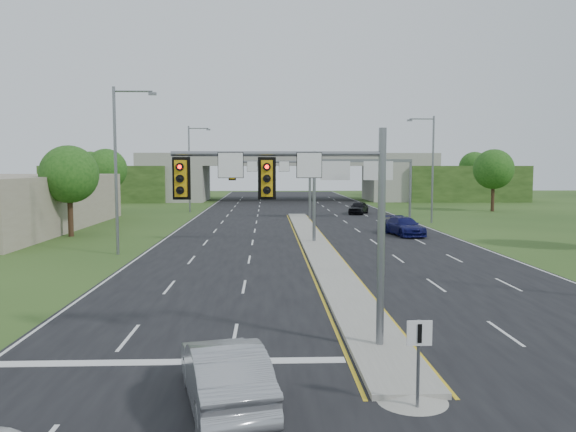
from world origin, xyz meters
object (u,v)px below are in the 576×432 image
Objects in this scene: signal_mast_near at (309,202)px; keep_right_sign at (419,349)px; car_far_c at (359,208)px; car_far_b at (404,226)px; overpass at (288,180)px; car_silver at (224,373)px; signal_mast_far at (284,181)px; sign_gantry at (359,172)px.

keep_right_sign is (2.26, -4.45, -3.21)m from signal_mast_near.
signal_mast_near is at bearing 116.94° from keep_right_sign.
keep_right_sign is 0.48× the size of car_far_c.
car_far_b is at bearing -67.42° from car_far_c.
signal_mast_near reaches higher than car_far_b.
car_far_b is (8.05, -50.49, -2.76)m from overpass.
signal_mast_near reaches higher than keep_right_sign.
overpass is 16.37× the size of car_silver.
overpass reaches higher than keep_right_sign.
signal_mast_far reaches higher than car_far_c.
signal_mast_far reaches higher than sign_gantry.
car_silver reaches higher than car_far_c.
signal_mast_far is at bearing -108.11° from car_silver.
sign_gantry is at bearing 78.75° from signal_mast_near.
car_silver is 1.08× the size of car_far_c.
sign_gantry is at bearing 85.44° from car_far_b.
sign_gantry reaches higher than car_far_c.
signal_mast_far is 0.09× the size of overpass.
signal_mast_near is 0.09× the size of overpass.
keep_right_sign is 0.03× the size of overpass.
signal_mast_far is (0.00, 25.00, 0.00)m from signal_mast_near.
car_far_b is at bearing 70.78° from signal_mast_near.
car_far_b is at bearing -80.94° from overpass.
car_far_c is (12.36, 55.50, -0.03)m from car_silver.
signal_mast_far is 29.71m from keep_right_sign.
overpass is (0.00, 84.53, 2.04)m from keep_right_sign.
sign_gantry is (6.68, 49.45, 3.72)m from keep_right_sign.
overpass reaches higher than car_far_c.
signal_mast_near is at bearing -79.23° from car_far_c.
overpass is 29.74m from car_far_c.
signal_mast_far is at bearing -88.93° from car_far_c.
car_far_b is (10.31, 29.58, -3.93)m from signal_mast_near.
car_far_c is at bearing 69.31° from signal_mast_far.
car_far_c is (1.06, 6.50, -4.44)m from sign_gantry.
signal_mast_near is 1.43× the size of car_silver.
signal_mast_far is at bearing -114.11° from sign_gantry.
signal_mast_far is 3.18× the size of keep_right_sign.
overpass is at bearing 126.91° from car_far_c.
signal_mast_near is 25.00m from signal_mast_far.
signal_mast_far is 1.32× the size of car_far_b.
car_silver is (-2.36, -29.01, -3.90)m from signal_mast_far.
overpass is (2.26, 80.07, -1.17)m from signal_mast_near.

